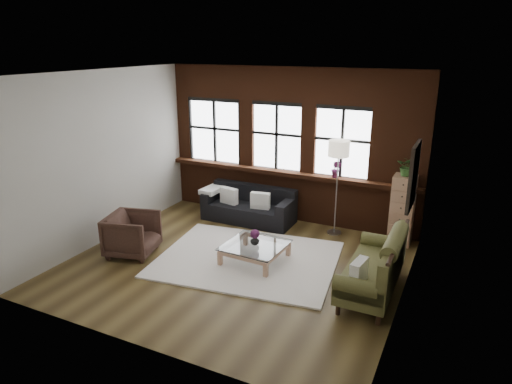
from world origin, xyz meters
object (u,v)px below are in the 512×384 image
at_px(vase, 255,240).
at_px(coffee_table, 255,253).
at_px(vintage_settee, 373,263).
at_px(dark_sofa, 249,205).
at_px(armchair, 132,234).
at_px(drawer_chest, 402,210).
at_px(floor_lamp, 337,185).

bearing_deg(vase, coffee_table, 0.00).
height_order(vintage_settee, vase, vintage_settee).
distance_m(dark_sofa, coffee_table, 1.93).
xyz_separation_m(coffee_table, vase, (0.00, 0.00, 0.25)).
xyz_separation_m(armchair, vase, (2.11, 0.67, 0.03)).
xyz_separation_m(vase, drawer_chest, (2.14, 1.91, 0.26)).
distance_m(coffee_table, floor_lamp, 2.20).
relative_size(vintage_settee, vase, 11.19).
distance_m(armchair, floor_lamp, 3.95).
distance_m(armchair, drawer_chest, 4.98).
bearing_deg(floor_lamp, armchair, -140.37).
height_order(dark_sofa, armchair, armchair).
height_order(vintage_settee, armchair, vintage_settee).
height_order(drawer_chest, floor_lamp, floor_lamp).
xyz_separation_m(vintage_settee, floor_lamp, (-1.15, 1.97, 0.52)).
relative_size(coffee_table, drawer_chest, 0.75).
height_order(vase, floor_lamp, floor_lamp).
relative_size(vintage_settee, coffee_table, 1.86).
bearing_deg(dark_sofa, armchair, -116.27).
relative_size(dark_sofa, vintage_settee, 1.04).
height_order(dark_sofa, vase, dark_sofa).
height_order(vintage_settee, floor_lamp, floor_lamp).
bearing_deg(floor_lamp, vase, -116.10).
bearing_deg(drawer_chest, dark_sofa, -175.59).
relative_size(armchair, vase, 5.04).
bearing_deg(vintage_settee, dark_sofa, 148.71).
height_order(armchair, floor_lamp, floor_lamp).
height_order(vintage_settee, drawer_chest, drawer_chest).
xyz_separation_m(armchair, drawer_chest, (4.25, 2.58, 0.28)).
relative_size(armchair, coffee_table, 0.84).
relative_size(dark_sofa, floor_lamp, 0.95).
xyz_separation_m(armchair, coffee_table, (2.11, 0.67, -0.22)).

